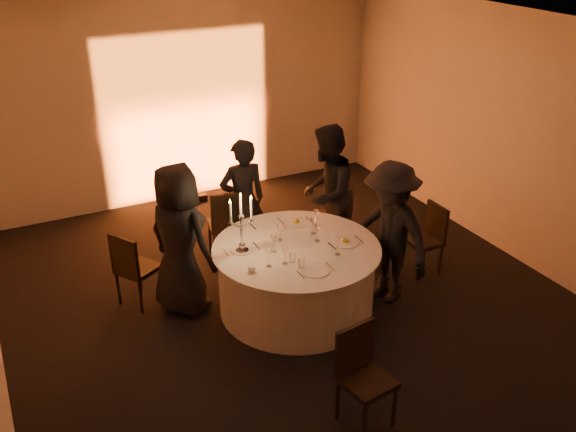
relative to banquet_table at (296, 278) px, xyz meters
name	(u,v)px	position (x,y,z in m)	size (l,w,h in m)	color
floor	(296,308)	(0.00, 0.00, -0.38)	(7.00, 7.00, 0.00)	black
ceiling	(298,32)	(0.00, 0.00, 2.62)	(7.00, 7.00, 0.00)	white
wall_back	(185,99)	(0.00, 3.50, 1.12)	(7.00, 7.00, 0.00)	beige
wall_right	(518,139)	(3.00, 0.00, 1.12)	(7.00, 7.00, 0.00)	beige
uplighter_fixture	(198,198)	(0.00, 3.20, -0.33)	(0.25, 0.12, 0.10)	black
banquet_table	(296,278)	(0.00, 0.00, 0.00)	(1.80, 1.80, 0.77)	black
chair_left	(133,266)	(-1.56, 0.87, 0.11)	(0.54, 0.53, 0.89)	black
chair_back_left	(227,222)	(-0.27, 1.32, 0.16)	(0.49, 0.49, 0.97)	black
chair_back_right	(340,211)	(1.14, 0.99, 0.14)	(0.57, 0.57, 0.93)	black
chair_right	(429,235)	(1.80, 0.02, 0.09)	(0.38, 0.38, 0.85)	black
chair_front	(362,370)	(-0.29, -1.74, 0.12)	(0.45, 0.45, 0.91)	black
guest_left	(179,240)	(-1.10, 0.58, 0.46)	(0.83, 0.54, 1.70)	black
guest_back_left	(243,201)	(-0.07, 1.28, 0.41)	(0.58, 0.38, 1.59)	black
guest_back_right	(327,193)	(0.88, 0.90, 0.47)	(0.84, 0.65, 1.72)	black
guest_right	(389,233)	(1.01, -0.25, 0.44)	(1.06, 0.61, 1.64)	black
plate_left	(242,249)	(-0.54, 0.21, 0.39)	(0.36, 0.26, 0.01)	white
plate_back_left	(267,223)	(-0.05, 0.64, 0.39)	(0.36, 0.25, 0.01)	white
plate_back_right	(296,222)	(0.26, 0.50, 0.40)	(0.35, 0.28, 0.08)	white
plate_right	(346,241)	(0.51, -0.15, 0.40)	(0.36, 0.28, 0.08)	white
plate_front	(315,270)	(-0.06, -0.52, 0.39)	(0.36, 0.29, 0.01)	white
coffee_cup	(251,269)	(-0.63, -0.24, 0.42)	(0.11, 0.11, 0.07)	white
candelabra	(242,231)	(-0.55, 0.17, 0.62)	(0.28, 0.14, 0.68)	silver
wine_glass_a	(338,243)	(0.31, -0.33, 0.52)	(0.07, 0.07, 0.19)	white
wine_glass_b	(274,240)	(-0.26, 0.02, 0.52)	(0.07, 0.07, 0.19)	white
wine_glass_c	(269,254)	(-0.43, -0.23, 0.52)	(0.07, 0.07, 0.19)	white
wine_glass_d	(313,222)	(0.31, 0.20, 0.52)	(0.07, 0.07, 0.19)	white
wine_glass_e	(318,230)	(0.27, 0.02, 0.52)	(0.07, 0.07, 0.19)	white
wine_glass_f	(280,229)	(-0.08, 0.22, 0.52)	(0.07, 0.07, 0.19)	white
wine_glass_g	(285,252)	(-0.27, -0.26, 0.52)	(0.07, 0.07, 0.19)	white
wine_glass_h	(316,214)	(0.44, 0.36, 0.52)	(0.07, 0.07, 0.19)	white
tumbler_a	(292,258)	(-0.18, -0.25, 0.43)	(0.07, 0.07, 0.09)	white
tumbler_b	(302,263)	(-0.15, -0.40, 0.43)	(0.07, 0.07, 0.09)	white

